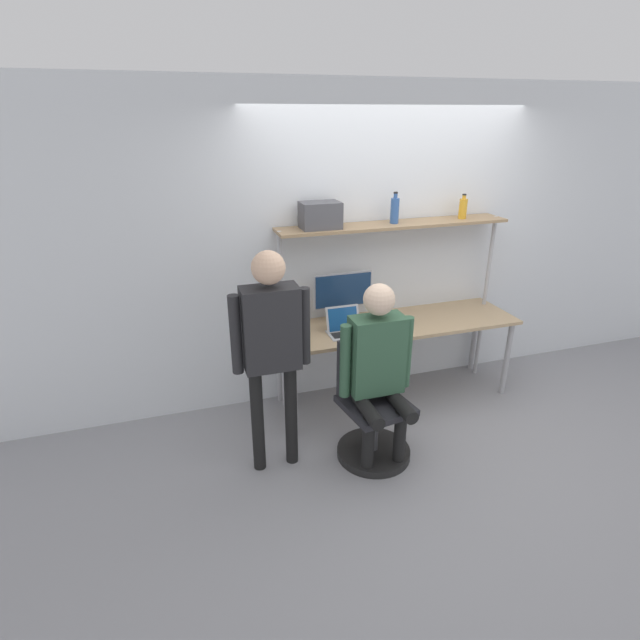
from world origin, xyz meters
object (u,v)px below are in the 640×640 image
at_px(monitor, 343,294).
at_px(cell_phone, 373,330).
at_px(person_standing, 271,337).
at_px(bottle_blue, 395,210).
at_px(bottle_amber, 463,208).
at_px(storage_box, 320,215).
at_px(office_chair, 372,421).
at_px(person_seated, 378,361).
at_px(laptop, 344,326).

relative_size(monitor, cell_phone, 3.47).
height_order(person_standing, bottle_blue, bottle_blue).
height_order(bottle_amber, bottle_blue, bottle_blue).
bearing_deg(person_standing, storage_box, 52.35).
height_order(monitor, storage_box, storage_box).
bearing_deg(office_chair, bottle_blue, 59.14).
xyz_separation_m(person_standing, bottle_amber, (1.89, 0.77, 0.63)).
bearing_deg(person_seated, storage_box, 98.85).
distance_m(person_seated, person_standing, 0.78).
xyz_separation_m(person_standing, bottle_blue, (1.24, 0.77, 0.65)).
distance_m(person_seated, bottle_amber, 1.70).
bearing_deg(bottle_amber, office_chair, -143.58).
height_order(cell_phone, bottle_blue, bottle_blue).
bearing_deg(bottle_amber, person_standing, -157.88).
xyz_separation_m(cell_phone, person_standing, (-0.98, -0.50, 0.29)).
xyz_separation_m(bottle_blue, storage_box, (-0.65, -0.00, -0.01)).
relative_size(monitor, person_seated, 0.38).
relative_size(person_seated, storage_box, 4.38).
height_order(monitor, cell_phone, monitor).
bearing_deg(person_standing, bottle_amber, 22.12).
bearing_deg(storage_box, laptop, -58.66).
distance_m(laptop, person_standing, 0.94).
bearing_deg(storage_box, cell_phone, -34.73).
relative_size(laptop, bottle_amber, 1.36).
bearing_deg(storage_box, person_seated, -81.15).
distance_m(monitor, cell_phone, 0.41).
height_order(cell_phone, storage_box, storage_box).
bearing_deg(office_chair, storage_box, 98.91).
distance_m(monitor, storage_box, 0.72).
bearing_deg(monitor, cell_phone, -58.13).
bearing_deg(laptop, person_standing, -143.28).
bearing_deg(monitor, person_seated, -94.27).
bearing_deg(cell_phone, bottle_amber, 16.13).
xyz_separation_m(monitor, person_seated, (-0.07, -0.92, -0.19)).
bearing_deg(bottle_blue, cell_phone, -135.06).
relative_size(laptop, office_chair, 0.31).
distance_m(monitor, person_standing, 1.12).
height_order(person_standing, bottle_amber, bottle_amber).
relative_size(person_standing, bottle_amber, 7.79).
relative_size(office_chair, bottle_blue, 3.58).
bearing_deg(monitor, laptop, -107.09).
height_order(cell_phone, person_standing, person_standing).
bearing_deg(cell_phone, storage_box, 145.27).
relative_size(cell_phone, person_standing, 0.09).
xyz_separation_m(monitor, office_chair, (-0.08, -0.87, -0.72)).
bearing_deg(monitor, bottle_blue, -1.65).
xyz_separation_m(monitor, bottle_blue, (0.44, -0.01, 0.69)).
bearing_deg(person_seated, laptop, 90.36).
height_order(monitor, person_seated, person_seated).
height_order(laptop, person_standing, person_standing).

